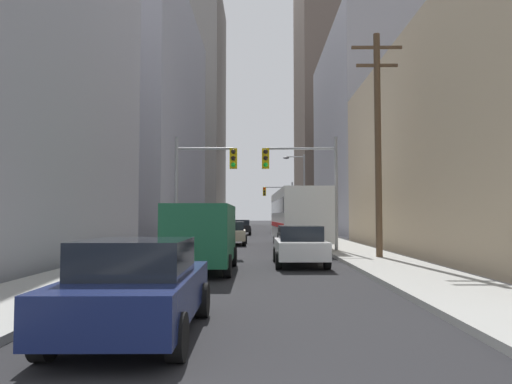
{
  "coord_description": "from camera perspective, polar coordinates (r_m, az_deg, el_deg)",
  "views": [
    {
      "loc": [
        0.19,
        -2.63,
        1.88
      ],
      "look_at": [
        0.0,
        21.5,
        3.13
      ],
      "focal_mm": 32.96,
      "sensor_mm": 36.0,
      "label": 1
    }
  ],
  "objects": [
    {
      "name": "street_lamp_right",
      "position": [
        42.79,
        5.48,
        0.55
      ],
      "size": [
        1.99,
        0.32,
        7.5
      ],
      "color": "gray",
      "rests_on": "ground"
    },
    {
      "name": "city_bus",
      "position": [
        29.01,
        4.99,
        -2.86
      ],
      "size": [
        2.86,
        11.57,
        3.4
      ],
      "color": "silver",
      "rests_on": "ground"
    },
    {
      "name": "sedan_black",
      "position": [
        47.86,
        -1.77,
        -4.29
      ],
      "size": [
        1.97,
        4.27,
        1.52
      ],
      "color": "black",
      "rests_on": "ground"
    },
    {
      "name": "sedan_beige",
      "position": [
        31.24,
        -2.97,
        -5.0
      ],
      "size": [
        1.95,
        4.26,
        1.52
      ],
      "color": "#C6B793",
      "rests_on": "ground"
    },
    {
      "name": "traffic_signal_near_right",
      "position": [
        24.43,
        5.79,
        2.14
      ],
      "size": [
        3.92,
        0.44,
        6.0
      ],
      "color": "gray",
      "rests_on": "ground"
    },
    {
      "name": "traffic_signal_far_right",
      "position": [
        56.76,
        2.87,
        -0.78
      ],
      "size": [
        3.66,
        0.44,
        6.0
      ],
      "color": "gray",
      "rests_on": "ground"
    },
    {
      "name": "building_left_far_tower",
      "position": [
        99.18,
        -9.77,
        9.77
      ],
      "size": [
        19.15,
        23.19,
        47.35
      ],
      "primitive_type": "cube",
      "color": "gray",
      "rests_on": "ground"
    },
    {
      "name": "utility_pole_right",
      "position": [
        21.1,
        14.57,
        6.19
      ],
      "size": [
        2.2,
        0.28,
        9.86
      ],
      "color": "brown",
      "rests_on": "ground"
    },
    {
      "name": "sidewalk_right",
      "position": [
        52.88,
        5.71,
        -4.91
      ],
      "size": [
        2.96,
        160.0,
        0.15
      ],
      "primitive_type": "cube",
      "color": "#9E9E99",
      "rests_on": "ground"
    },
    {
      "name": "sidewalk_left",
      "position": [
        52.91,
        -5.21,
        -4.91
      ],
      "size": [
        2.96,
        160.0,
        0.15
      ],
      "primitive_type": "cube",
      "color": "#9E9E99",
      "rests_on": "ground"
    },
    {
      "name": "sedan_white",
      "position": [
        18.17,
        5.32,
        -6.46
      ],
      "size": [
        1.95,
        4.22,
        1.52
      ],
      "color": "white",
      "rests_on": "ground"
    },
    {
      "name": "building_left_mid_office",
      "position": [
        55.47,
        -16.25,
        8.69
      ],
      "size": [
        15.79,
        29.97,
        25.94
      ],
      "primitive_type": "cube",
      "color": "#93939E",
      "rests_on": "ground"
    },
    {
      "name": "building_right_far_highrise",
      "position": [
        95.94,
        12.23,
        13.51
      ],
      "size": [
        23.01,
        25.16,
        57.94
      ],
      "primitive_type": "cube",
      "color": "#66564C",
      "rests_on": "ground"
    },
    {
      "name": "building_right_mid_block",
      "position": [
        56.33,
        18.01,
        6.44
      ],
      "size": [
        18.54,
        25.45,
        21.88
      ],
      "primitive_type": "cube",
      "color": "#93939E",
      "rests_on": "ground"
    },
    {
      "name": "traffic_signal_near_left",
      "position": [
        24.5,
        -6.51,
        2.05
      ],
      "size": [
        3.24,
        0.44,
        6.0
      ],
      "color": "gray",
      "rests_on": "ground"
    },
    {
      "name": "sedan_navy",
      "position": [
        7.79,
        -14.19,
        -11.08
      ],
      "size": [
        1.95,
        4.23,
        1.52
      ],
      "color": "#141E4C",
      "rests_on": "ground"
    },
    {
      "name": "cargo_van_green",
      "position": [
        16.22,
        -6.48,
        -5.05
      ],
      "size": [
        2.16,
        5.23,
        2.26
      ],
      "color": "#195938",
      "rests_on": "ground"
    }
  ]
}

